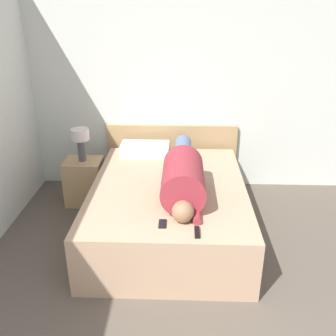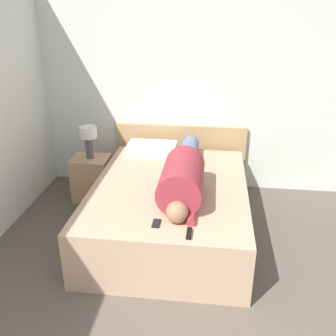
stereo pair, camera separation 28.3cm
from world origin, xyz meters
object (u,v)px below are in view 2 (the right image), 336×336
at_px(nightstand, 92,178).
at_px(table_lamp, 88,136).
at_px(pillow_near_headboard, 152,149).
at_px(tv_remote, 189,233).
at_px(person_lying, 183,175).
at_px(cell_phone, 156,223).
at_px(bed, 170,208).

distance_m(nightstand, table_lamp, 0.55).
bearing_deg(pillow_near_headboard, tv_remote, -71.17).
xyz_separation_m(nightstand, person_lying, (1.19, -0.73, 0.46)).
distance_m(tv_remote, cell_phone, 0.31).
bearing_deg(tv_remote, nightstand, 130.98).
bearing_deg(nightstand, cell_phone, -53.50).
xyz_separation_m(bed, pillow_near_headboard, (-0.32, 0.81, 0.35)).
bearing_deg(bed, tv_remote, -73.52).
bearing_deg(nightstand, person_lying, -31.71).
height_order(bed, table_lamp, table_lamp).
xyz_separation_m(bed, table_lamp, (-1.04, 0.62, 0.54)).
bearing_deg(table_lamp, person_lying, -31.71).
bearing_deg(table_lamp, cell_phone, -53.50).
height_order(nightstand, table_lamp, table_lamp).
height_order(pillow_near_headboard, tv_remote, pillow_near_headboard).
distance_m(table_lamp, tv_remote, 2.00).
relative_size(person_lying, tv_remote, 11.81).
bearing_deg(person_lying, bed, 141.82).
bearing_deg(cell_phone, person_lying, 75.23).
distance_m(nightstand, pillow_near_headboard, 0.83).
distance_m(table_lamp, person_lying, 1.40).
relative_size(pillow_near_headboard, cell_phone, 4.47).
distance_m(table_lamp, pillow_near_headboard, 0.77).
height_order(tv_remote, cell_phone, tv_remote).
height_order(person_lying, cell_phone, person_lying).
distance_m(bed, pillow_near_headboard, 0.94).
bearing_deg(cell_phone, nightstand, 126.50).
bearing_deg(bed, person_lying, -38.18).
xyz_separation_m(nightstand, table_lamp, (0.00, -0.00, 0.55)).
distance_m(pillow_near_headboard, tv_remote, 1.79).
relative_size(pillow_near_headboard, tv_remote, 3.88).
bearing_deg(cell_phone, table_lamp, 126.50).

